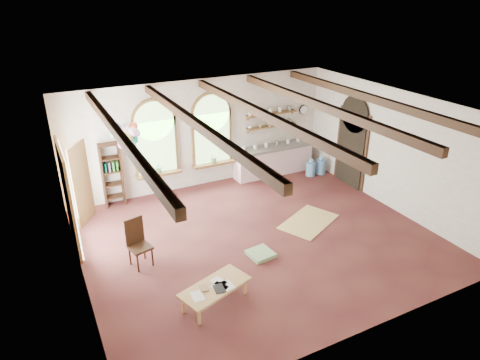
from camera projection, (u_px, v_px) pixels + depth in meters
floor at (259, 238)px, 10.32m from camera, size 8.00×8.00×0.00m
ceiling_beams at (261, 113)px, 9.03m from camera, size 6.20×6.80×0.18m
window_left at (155, 141)px, 11.85m from camera, size 1.30×0.28×2.20m
window_right at (212, 132)px, 12.55m from camera, size 1.30×0.28×2.20m
left_doorway at (69, 199)px, 9.68m from camera, size 0.10×1.90×2.50m
right_doorway at (351, 150)px, 12.70m from camera, size 0.10×1.30×2.40m
kitchen_counter at (273, 160)px, 13.66m from camera, size 2.68×0.62×0.94m
wall_shelf_lower at (271, 126)px, 13.36m from camera, size 1.70×0.24×0.04m
wall_shelf_upper at (272, 114)px, 13.19m from camera, size 1.70×0.24×0.04m
wall_clock at (304, 110)px, 13.78m from camera, size 0.32×0.04×0.32m
bookshelf at (112, 175)px, 11.53m from camera, size 0.53×0.32×1.80m
coffee_table at (215, 288)px, 8.09m from camera, size 1.50×1.03×0.39m
side_chair at (140, 252)px, 9.22m from camera, size 0.53×0.53×1.09m
floor_mat at (309, 222)px, 11.03m from camera, size 1.84×1.56×0.02m
floor_cushion at (261, 254)px, 9.64m from camera, size 0.58×0.58×0.09m
water_jug_a at (321, 166)px, 13.75m from camera, size 0.31×0.31×0.60m
water_jug_b at (311, 168)px, 13.62m from camera, size 0.30×0.30×0.57m
balloon_cluster at (126, 133)px, 10.23m from camera, size 0.71×0.73×1.14m
table_book at (200, 289)px, 7.99m from camera, size 0.19×0.25×0.02m
tablet at (219, 289)px, 8.00m from camera, size 0.22×0.30×0.01m
potted_plant_left at (159, 168)px, 12.09m from camera, size 0.27×0.23×0.30m
potted_plant_right at (214, 158)px, 12.78m from camera, size 0.27×0.23×0.30m
shelf_cup_a at (250, 127)px, 13.03m from camera, size 0.12×0.10×0.10m
shelf_cup_b at (260, 126)px, 13.17m from camera, size 0.10×0.10×0.09m
shelf_bowl_a at (270, 125)px, 13.32m from camera, size 0.22×0.22×0.05m
shelf_bowl_b at (279, 123)px, 13.46m from camera, size 0.20×0.20×0.06m
shelf_vase at (289, 120)px, 13.58m from camera, size 0.18×0.18×0.19m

